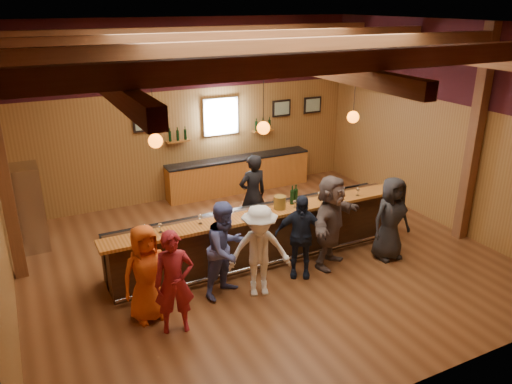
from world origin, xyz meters
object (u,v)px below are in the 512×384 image
customer_redvest (174,283)px  ice_bucket (280,202)px  customer_white (259,251)px  customer_dark (391,219)px  customer_orange (146,273)px  customer_navy (300,236)px  bottle_a (296,196)px  bartender (253,195)px  bar_counter (260,233)px  back_bar_cabinet (239,174)px  stainless_fridge (25,209)px  customer_brown (331,222)px  customer_denim (226,249)px

customer_redvest → ice_bucket: bearing=39.7°
customer_white → customer_dark: bearing=18.1°
customer_orange → customer_navy: size_ratio=1.02×
customer_white → customer_dark: customer_dark is taller
bottle_a → bartender: bearing=105.4°
bar_counter → back_bar_cabinet: (1.18, 3.57, -0.05)m
bar_counter → bottle_a: bottle_a is taller
ice_bucket → bottle_a: bottle_a is taller
customer_orange → bartender: 3.61m
customer_redvest → stainless_fridge: bearing=128.2°
customer_brown → customer_orange: bearing=151.1°
customer_denim → bartender: size_ratio=0.96×
customer_navy → ice_bucket: customer_navy is taller
back_bar_cabinet → bartender: size_ratio=2.21×
customer_white → bartender: size_ratio=0.93×
customer_redvest → customer_navy: (2.59, 0.57, -0.04)m
customer_navy → customer_dark: bearing=24.3°
customer_denim → customer_brown: 2.19m
bar_counter → customer_navy: customer_navy is taller
customer_denim → bottle_a: size_ratio=4.55×
bar_counter → stainless_fridge: 4.81m
back_bar_cabinet → customer_navy: customer_navy is taller
stainless_fridge → ice_bucket: size_ratio=7.13×
bottle_a → customer_denim: bearing=-157.2°
customer_denim → customer_navy: bearing=-25.0°
customer_orange → customer_denim: bearing=-3.4°
bartender → ice_bucket: 1.39m
customer_denim → customer_dark: size_ratio=1.02×
bar_counter → customer_redvest: bearing=-145.6°
back_bar_cabinet → bottle_a: bottle_a is taller
customer_redvest → bottle_a: size_ratio=4.42×
bartender → customer_denim: bearing=49.4°
customer_orange → customer_brown: 3.62m
back_bar_cabinet → customer_orange: bearing=-129.0°
bar_counter → customer_brown: 1.44m
customer_brown → ice_bucket: (-0.78, 0.61, 0.31)m
stainless_fridge → customer_dark: (6.40, -3.63, -0.05)m
customer_brown → customer_dark: 1.27m
customer_denim → bottle_a: customer_denim is taller
customer_redvest → customer_navy: size_ratio=1.05×
back_bar_cabinet → customer_brown: bearing=-91.7°
bartender → customer_brown: bearing=105.6°
back_bar_cabinet → customer_white: size_ratio=2.38×
customer_redvest → customer_white: size_ratio=1.01×
back_bar_cabinet → stainless_fridge: bearing=-168.1°
bottle_a → ice_bucket: bearing=-164.2°
bar_counter → customer_denim: 1.52m
bartender → ice_bucket: bartender is taller
bar_counter → customer_orange: customer_orange is taller
customer_navy → bartender: bearing=119.4°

